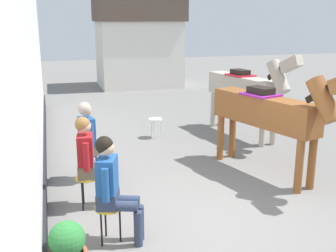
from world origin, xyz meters
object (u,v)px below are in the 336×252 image
at_px(seated_visitor_far, 91,137).
at_px(spare_stool_white, 155,121).
at_px(seated_visitor_near, 113,185).
at_px(flower_planter_middle, 67,248).
at_px(seated_visitor_middle, 90,157).
at_px(saddled_horse_near, 269,112).
at_px(saddled_horse_far, 246,88).

distance_m(seated_visitor_far, spare_stool_white, 2.82).
height_order(seated_visitor_near, flower_planter_middle, seated_visitor_near).
bearing_deg(seated_visitor_near, seated_visitor_far, 91.06).
xyz_separation_m(seated_visitor_near, seated_visitor_middle, (-0.16, 1.09, 0.00)).
bearing_deg(flower_planter_middle, saddled_horse_near, 30.15).
distance_m(seated_visitor_middle, seated_visitor_far, 1.08).
relative_size(seated_visitor_near, seated_visitor_middle, 1.00).
relative_size(seated_visitor_middle, spare_stool_white, 3.02).
height_order(saddled_horse_near, spare_stool_white, saddled_horse_near).
bearing_deg(seated_visitor_middle, saddled_horse_far, 35.91).
height_order(seated_visitor_middle, seated_visitor_far, same).
bearing_deg(seated_visitor_far, seated_visitor_near, -88.94).
xyz_separation_m(seated_visitor_middle, spare_stool_white, (1.83, 3.28, -0.38)).
relative_size(seated_visitor_far, flower_planter_middle, 2.17).
bearing_deg(seated_visitor_far, spare_stool_white, 52.16).
height_order(seated_visitor_near, seated_visitor_middle, same).
xyz_separation_m(seated_visitor_near, seated_visitor_far, (-0.04, 2.17, 0.00)).
bearing_deg(spare_stool_white, seated_visitor_middle, -119.16).
distance_m(seated_visitor_near, saddled_horse_far, 5.42).
relative_size(saddled_horse_near, flower_planter_middle, 4.55).
height_order(seated_visitor_far, saddled_horse_far, saddled_horse_far).
relative_size(saddled_horse_far, spare_stool_white, 6.45).
xyz_separation_m(flower_planter_middle, spare_stool_white, (2.27, 4.93, 0.07)).
xyz_separation_m(seated_visitor_near, saddled_horse_near, (2.99, 1.52, 0.38)).
relative_size(seated_visitor_middle, flower_planter_middle, 2.17).
bearing_deg(spare_stool_white, seated_visitor_far, -127.84).
distance_m(seated_visitor_near, saddled_horse_near, 3.38).
relative_size(seated_visitor_middle, saddled_horse_near, 0.48).
bearing_deg(seated_visitor_near, seated_visitor_middle, 98.32).
xyz_separation_m(saddled_horse_far, flower_planter_middle, (-4.33, -4.47, -0.82)).
xyz_separation_m(seated_visitor_near, saddled_horse_far, (3.73, 3.91, 0.38)).
height_order(flower_planter_middle, spare_stool_white, flower_planter_middle).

